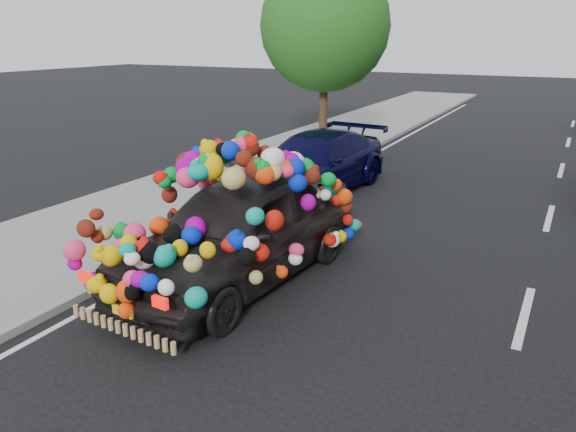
# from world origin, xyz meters

# --- Properties ---
(ground) EXTENTS (100.00, 100.00, 0.00)m
(ground) POSITION_xyz_m (0.00, 0.00, 0.00)
(ground) COLOR black
(ground) RESTS_ON ground
(sidewalk) EXTENTS (4.00, 60.00, 0.12)m
(sidewalk) POSITION_xyz_m (-4.30, 0.00, 0.06)
(sidewalk) COLOR gray
(sidewalk) RESTS_ON ground
(kerb) EXTENTS (0.15, 60.00, 0.13)m
(kerb) POSITION_xyz_m (-2.35, 0.00, 0.07)
(kerb) COLOR gray
(kerb) RESTS_ON ground
(lane_markings) EXTENTS (6.00, 50.00, 0.01)m
(lane_markings) POSITION_xyz_m (3.60, 0.00, 0.01)
(lane_markings) COLOR silver
(lane_markings) RESTS_ON ground
(tree_near_sidewalk) EXTENTS (4.20, 4.20, 6.13)m
(tree_near_sidewalk) POSITION_xyz_m (-3.80, 9.50, 4.02)
(tree_near_sidewalk) COLOR #332114
(tree_near_sidewalk) RESTS_ON ground
(plush_art_car) EXTENTS (2.73, 5.24, 2.31)m
(plush_art_car) POSITION_xyz_m (-0.63, -0.74, 1.19)
(plush_art_car) COLOR black
(plush_art_car) RESTS_ON ground
(navy_sedan) EXTENTS (2.48, 5.20, 1.46)m
(navy_sedan) POSITION_xyz_m (-1.80, 4.54, 0.73)
(navy_sedan) COLOR black
(navy_sedan) RESTS_ON ground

